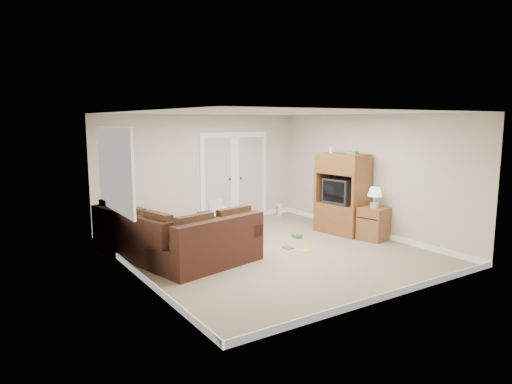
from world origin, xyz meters
TOP-DOWN VIEW (x-y plane):
  - floor at (0.00, 0.00)m, footprint 5.50×5.50m
  - ceiling at (0.00, 0.00)m, footprint 5.00×5.50m
  - wall_left at (-2.50, 0.00)m, footprint 0.02×5.50m
  - wall_right at (2.50, 0.00)m, footprint 0.02×5.50m
  - wall_back at (0.00, 2.75)m, footprint 5.00×0.02m
  - wall_front at (0.00, -2.75)m, footprint 5.00×0.02m
  - baseboards at (0.00, 0.00)m, footprint 5.00×5.50m
  - french_doors at (0.85, 2.71)m, footprint 1.80×0.05m
  - window_left at (-2.46, 1.00)m, footprint 0.05×1.92m
  - sectional_sofa at (-1.72, 0.45)m, footprint 2.34×2.82m
  - coffee_table at (-0.23, 1.19)m, footprint 0.78×1.30m
  - tv_armoire at (2.04, 0.30)m, footprint 0.72×1.12m
  - side_cabinet at (2.20, -0.47)m, footprint 0.60×0.60m
  - space_heater at (1.99, 2.45)m, footprint 0.13×0.11m
  - floor_magazine at (0.58, -0.32)m, footprint 0.31×0.27m
  - floor_greenbox at (1.00, 0.47)m, footprint 0.14×0.19m
  - floor_book at (0.31, -0.01)m, footprint 0.20×0.25m

SIDE VIEW (x-z plane):
  - floor at x=0.00m, z-range 0.00..0.00m
  - floor_magazine at x=0.58m, z-range 0.00..0.01m
  - floor_book at x=0.31m, z-range 0.00..0.02m
  - floor_greenbox at x=1.00m, z-range 0.00..0.07m
  - baseboards at x=0.00m, z-range 0.00..0.10m
  - space_heater at x=1.99m, z-range 0.00..0.31m
  - coffee_table at x=-0.23m, z-range -0.14..0.69m
  - sectional_sofa at x=-1.72m, z-range -0.09..0.74m
  - side_cabinet at x=2.20m, z-range -0.15..0.92m
  - tv_armoire at x=2.04m, z-range -0.05..1.76m
  - french_doors at x=0.85m, z-range -0.03..2.10m
  - wall_left at x=-2.50m, z-range 0.00..2.50m
  - wall_right at x=2.50m, z-range 0.00..2.50m
  - wall_back at x=0.00m, z-range 0.00..2.50m
  - wall_front at x=0.00m, z-range 0.00..2.50m
  - window_left at x=-2.46m, z-range 0.84..2.26m
  - ceiling at x=0.00m, z-range 2.49..2.51m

